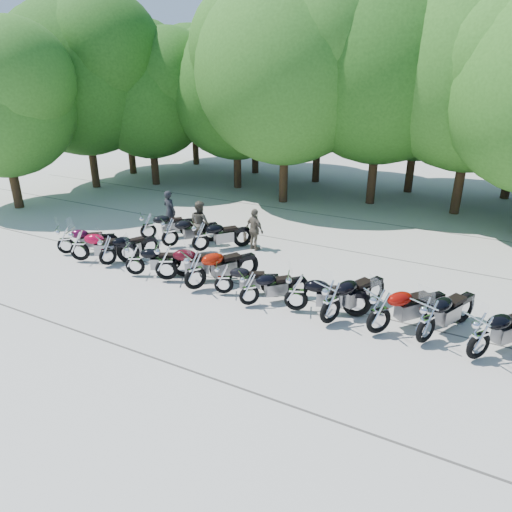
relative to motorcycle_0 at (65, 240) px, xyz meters
The scene contains 31 objects.
ground 7.59m from the motorcycle_0, ahead, with size 90.00×90.00×0.00m, color #9E998F.
tree_0 15.41m from the motorcycle_0, 122.58° to the left, with size 7.50×7.50×9.21m.
tree_1 12.33m from the motorcycle_0, 113.04° to the left, with size 6.97×6.97×8.55m.
tree_2 13.07m from the motorcycle_0, 88.66° to the left, with size 7.31×7.31×8.97m.
tree_3 12.67m from the motorcycle_0, 69.45° to the left, with size 8.70×8.70×10.67m.
tree_4 16.01m from the motorcycle_0, 57.00° to the left, with size 9.13×9.13×11.20m.
tree_5 18.46m from the motorcycle_0, 45.93° to the left, with size 9.04×9.04×11.10m.
tree_9 18.62m from the motorcycle_0, 109.48° to the left, with size 7.59×7.59×9.32m.
tree_10 17.10m from the motorcycle_0, 92.63° to the left, with size 7.78×7.78×9.55m.
tree_11 16.94m from the motorcycle_0, 76.53° to the left, with size 7.56×7.56×9.28m.
tree_12 19.07m from the motorcycle_0, 59.44° to the left, with size 7.88×7.88×9.67m.
tree_17 12.25m from the motorcycle_0, 130.55° to the left, with size 8.31×8.31×10.20m.
motorcycle_0 is the anchor object (origin of this frame).
motorcycle_1 1.03m from the motorcycle_0, 13.81° to the right, with size 0.74×2.44×1.38m, color maroon, non-canonical shape.
motorcycle_2 2.15m from the motorcycle_0, ahead, with size 0.67×2.21×1.25m, color black, non-canonical shape.
motorcycle_3 3.58m from the motorcycle_0, ahead, with size 0.68×2.23×1.26m, color black, non-canonical shape.
motorcycle_4 4.77m from the motorcycle_0, ahead, with size 0.77×2.53×1.43m, color #3F0810, non-canonical shape.
motorcycle_5 5.98m from the motorcycle_0, ahead, with size 0.78×2.57×1.45m, color #9D1605, non-canonical shape.
motorcycle_6 6.90m from the motorcycle_0, ahead, with size 0.62×2.04×1.15m, color black, non-canonical shape.
motorcycle_7 7.95m from the motorcycle_0, ahead, with size 0.65×2.13×1.20m, color black, non-canonical shape.
motorcycle_8 9.27m from the motorcycle_0, ahead, with size 0.71×2.35×1.33m, color black, non-canonical shape.
motorcycle_9 10.36m from the motorcycle_0, ahead, with size 0.78×2.56×1.45m, color black, non-canonical shape.
motorcycle_10 11.63m from the motorcycle_0, ahead, with size 0.77×2.55×1.44m, color #7E0A04, non-canonical shape.
motorcycle_11 12.77m from the motorcycle_0, ahead, with size 0.77×2.52×1.42m, color black, non-canonical shape.
motorcycle_12 13.98m from the motorcycle_0, ahead, with size 0.75×2.47×1.40m, color black, non-canonical shape.
motorcycle_14 3.14m from the motorcycle_0, 58.10° to the left, with size 0.69×2.27×1.28m, color black, non-canonical shape.
motorcycle_15 3.81m from the motorcycle_0, 39.09° to the left, with size 0.72×2.36×1.33m, color black, non-canonical shape.
motorcycle_16 4.98m from the motorcycle_0, 30.76° to the left, with size 0.72×2.37×1.34m, color black, non-canonical shape.
rider_0 4.36m from the motorcycle_0, 66.36° to the left, with size 0.65×0.43×1.78m, color black.
rider_1 5.01m from the motorcycle_0, 41.10° to the left, with size 0.86×0.67×1.77m, color #4D4637.
rider_2 7.03m from the motorcycle_0, 32.50° to the left, with size 0.95×0.40×1.63m, color brown.
Camera 1 is at (6.11, -9.98, 6.41)m, focal length 32.00 mm.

